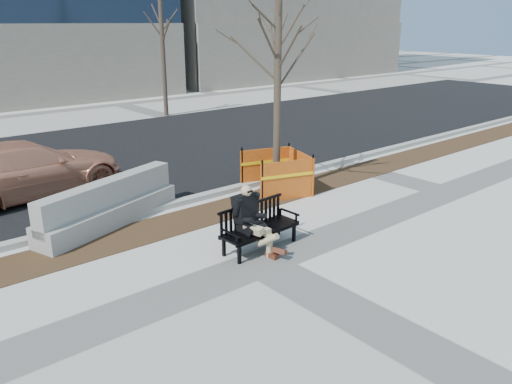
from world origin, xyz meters
TOP-DOWN VIEW (x-y plane):
  - ground at (0.00, 0.00)m, footprint 120.00×120.00m
  - mulch_strip at (0.00, 2.60)m, footprint 40.00×1.20m
  - asphalt_street at (0.00, 8.80)m, footprint 60.00×10.40m
  - curb at (0.00, 3.55)m, footprint 60.00×0.25m
  - bench at (0.39, 0.48)m, footprint 1.67×0.68m
  - seated_man at (0.17, 0.51)m, footprint 0.61×0.96m
  - tree_fence at (2.89, 2.80)m, footprint 2.68×2.68m
  - sedan at (-2.01, 6.47)m, footprint 4.89×2.41m
  - jersey_barrier_left at (-1.28, 3.44)m, footprint 3.49×1.78m
  - far_tree_right at (6.38, 14.21)m, footprint 2.60×2.60m

SIDE VIEW (x-z plane):
  - ground at x=0.00m, z-range 0.00..0.00m
  - bench at x=0.39m, z-range -0.44..0.44m
  - seated_man at x=0.17m, z-range -0.65..0.65m
  - tree_fence at x=2.89m, z-range -2.67..2.67m
  - sedan at x=-2.01m, z-range -0.68..0.68m
  - jersey_barrier_left at x=-1.28m, z-range -0.49..0.49m
  - far_tree_right at x=6.38m, z-range -2.91..2.91m
  - asphalt_street at x=0.00m, z-range 0.00..0.01m
  - mulch_strip at x=0.00m, z-range -0.01..0.01m
  - curb at x=0.00m, z-range 0.00..0.12m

